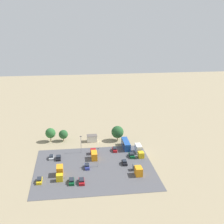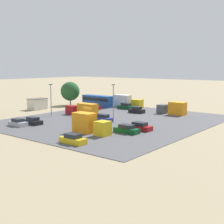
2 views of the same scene
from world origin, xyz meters
name	(u,v)px [view 2 (image 2 of 2)]	position (x,y,z in m)	size (l,w,h in m)	color
ground_plane	(89,117)	(0.00, 0.00, 0.00)	(400.00, 400.00, 0.00)	gray
parking_lot_surface	(113,120)	(0.00, 7.24, 0.04)	(45.92, 39.75, 0.08)	#4C4C51
shed_building	(37,104)	(-1.02, -20.40, 1.52)	(4.80, 3.58, 3.03)	silver
bus	(98,101)	(-15.54, -10.88, 1.83)	(2.62, 10.13, 3.25)	#1E4C9E
parked_car_0	(137,110)	(-12.15, 5.23, 0.76)	(1.79, 4.09, 1.63)	black
parked_car_1	(126,107)	(-16.31, -1.15, 0.77)	(1.97, 4.66, 1.65)	#0C4723
parked_car_2	(103,118)	(2.80, 6.60, 0.76)	(1.75, 4.47, 1.62)	navy
parked_car_3	(127,129)	(8.84, 17.25, 0.71)	(1.91, 4.67, 1.52)	#0C4723
parked_car_4	(33,121)	(14.06, -2.73, 0.71)	(1.98, 4.25, 1.50)	black
parked_car_5	(93,107)	(-10.07, -7.94, 0.76)	(1.70, 4.57, 1.63)	maroon
parked_car_6	(140,127)	(5.34, 17.73, 0.71)	(2.00, 4.66, 1.51)	maroon
parked_car_7	(18,123)	(16.94, -3.70, 0.69)	(1.91, 4.15, 1.46)	#ADB2B7
parked_car_8	(73,139)	(20.16, 15.21, 0.71)	(1.86, 4.45, 1.52)	gold
parked_truck_0	(83,110)	(-0.56, -2.45, 1.47)	(2.31, 8.96, 3.03)	maroon
parked_truck_1	(127,102)	(-19.99, -3.60, 1.66)	(2.31, 9.04, 3.46)	gold
parked_truck_2	(173,109)	(-15.80, 13.60, 1.52)	(2.50, 7.17, 3.14)	#4C5156
parked_truck_3	(89,124)	(13.07, 12.12, 1.70)	(2.35, 7.48, 3.54)	gold
tree_apron_mid	(70,91)	(-13.09, -19.90, 4.26)	(5.77, 5.77, 7.14)	brown
light_pole_lot_centre	(51,98)	(4.51, -8.13, 4.30)	(0.90, 0.28, 7.59)	gray
light_pole_lot_edge	(113,100)	(-1.57, 6.00, 4.39)	(0.90, 0.28, 7.77)	gray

